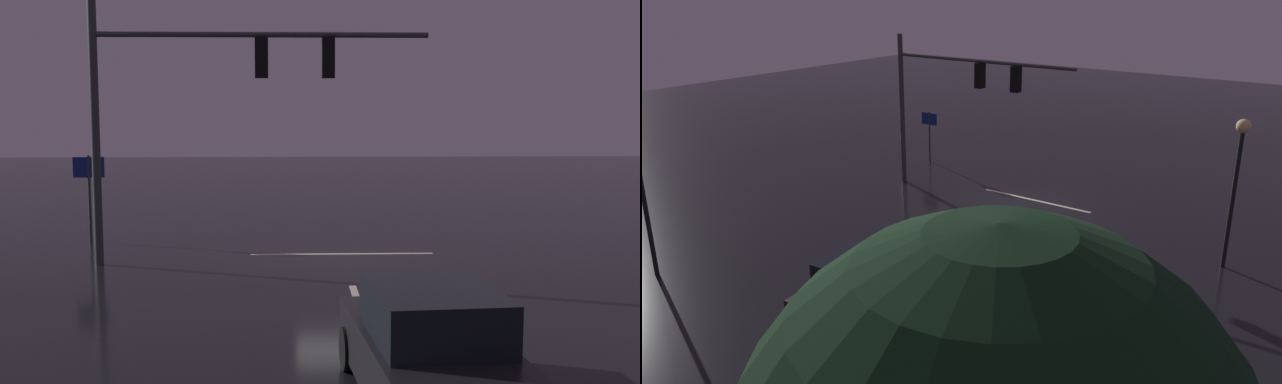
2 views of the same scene
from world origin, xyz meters
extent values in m
plane|color=black|center=(0.00, 0.00, 0.00)|extent=(80.00, 80.00, 0.00)
cylinder|color=#383A3D|center=(6.28, 0.38, 3.33)|extent=(0.22, 0.22, 6.67)
cylinder|color=#383A3D|center=(2.11, 0.38, 5.80)|extent=(8.35, 0.14, 0.14)
cube|color=black|center=(2.11, 0.38, 5.23)|extent=(0.32, 0.36, 1.00)
sphere|color=black|center=(2.11, 0.19, 5.55)|extent=(0.20, 0.20, 0.20)
sphere|color=yellow|center=(2.11, 0.19, 5.23)|extent=(0.20, 0.20, 0.20)
sphere|color=black|center=(2.11, 0.19, 4.91)|extent=(0.20, 0.20, 0.20)
cube|color=black|center=(0.44, 0.38, 5.23)|extent=(0.32, 0.36, 1.00)
sphere|color=black|center=(0.44, 0.19, 5.55)|extent=(0.20, 0.20, 0.20)
sphere|color=yellow|center=(0.44, 0.19, 5.23)|extent=(0.20, 0.20, 0.20)
sphere|color=black|center=(0.44, 0.19, 4.91)|extent=(0.20, 0.20, 0.20)
cube|color=beige|center=(0.00, 4.00, 0.00)|extent=(0.16, 2.20, 0.01)
cube|color=beige|center=(0.00, -0.82, 0.00)|extent=(5.00, 0.16, 0.01)
cube|color=black|center=(-0.49, 9.99, 0.62)|extent=(2.15, 4.43, 0.80)
cube|color=black|center=(-0.50, 10.19, 1.36)|extent=(1.77, 2.23, 0.68)
cylinder|color=black|center=(0.48, 8.46, 0.34)|extent=(0.28, 0.70, 0.68)
cylinder|color=black|center=(-1.19, 8.32, 0.34)|extent=(0.28, 0.70, 0.68)
sphere|color=#F9EFC6|center=(0.34, 7.93, 0.67)|extent=(0.20, 0.20, 0.20)
sphere|color=#F9EFC6|center=(-0.96, 7.82, 0.67)|extent=(0.20, 0.20, 0.20)
cylinder|color=#383A3D|center=(7.33, -2.86, 1.29)|extent=(0.09, 0.09, 2.59)
cube|color=navy|center=(7.33, -2.86, 2.24)|extent=(0.90, 0.09, 0.60)
camera|label=1|loc=(1.33, 19.99, 4.08)|focal=43.49mm
camera|label=2|loc=(-11.77, 21.10, 8.89)|focal=34.79mm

